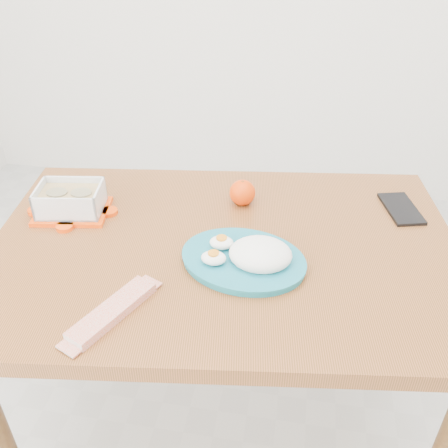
% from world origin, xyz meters
% --- Properties ---
extents(dining_table, '(1.21, 0.89, 0.75)m').
position_xyz_m(dining_table, '(-0.07, 0.12, 0.64)').
color(dining_table, brown).
rests_on(dining_table, ground).
extents(food_container, '(0.20, 0.17, 0.08)m').
position_xyz_m(food_container, '(-0.48, 0.20, 0.79)').
color(food_container, '#FF4707').
rests_on(food_container, dining_table).
extents(orange_fruit, '(0.07, 0.07, 0.07)m').
position_xyz_m(orange_fruit, '(-0.05, 0.32, 0.78)').
color(orange_fruit, '#F03704').
rests_on(orange_fruit, dining_table).
extents(rice_plate, '(0.34, 0.34, 0.08)m').
position_xyz_m(rice_plate, '(0.00, 0.06, 0.78)').
color(rice_plate, '#176F82').
rests_on(rice_plate, dining_table).
extents(candy_bar, '(0.13, 0.21, 0.02)m').
position_xyz_m(candy_bar, '(-0.24, -0.15, 0.76)').
color(candy_bar, red).
rests_on(candy_bar, dining_table).
extents(smartphone, '(0.11, 0.17, 0.01)m').
position_xyz_m(smartphone, '(0.37, 0.36, 0.75)').
color(smartphone, black).
rests_on(smartphone, dining_table).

